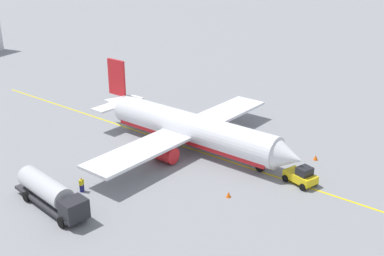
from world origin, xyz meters
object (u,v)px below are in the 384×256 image
Objects in this scene: safety_cone_nose at (316,158)px; safety_cone_wingtip at (229,194)px; pushback_tug at (301,176)px; airplane at (189,129)px; fuel_tanker at (50,193)px; refueling_worker at (82,185)px.

safety_cone_wingtip is (-7.33, -12.90, -0.02)m from safety_cone_nose.
pushback_tug reaches higher than safety_cone_wingtip.
pushback_tug reaches higher than safety_cone_nose.
pushback_tug is (15.44, -4.46, -1.78)m from airplane.
fuel_tanker is at bearing -137.42° from safety_cone_nose.
safety_cone_nose is 14.84m from safety_cone_wingtip.
safety_cone_nose is (22.64, 17.71, -0.49)m from refueling_worker.
pushback_tug is at bearing 41.43° from safety_cone_wingtip.
airplane is 16.64m from refueling_worker.
airplane is 16.47m from safety_cone_nose.
fuel_tanker is 17.79× the size of safety_cone_wingtip.
airplane is 7.85× the size of pushback_tug.
fuel_tanker is 18.57m from safety_cone_wingtip.
airplane reaches higher than safety_cone_nose.
pushback_tug reaches higher than refueling_worker.
fuel_tanker is 4.21m from refueling_worker.
airplane is at bearing 130.20° from safety_cone_wingtip.
pushback_tug is at bearing -95.27° from safety_cone_nose.
fuel_tanker is (-7.53, -19.16, -1.06)m from airplane.
pushback_tug is 24.46m from refueling_worker.
pushback_tug is 7.07m from safety_cone_nose.
safety_cone_wingtip is at bearing -138.57° from pushback_tug.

